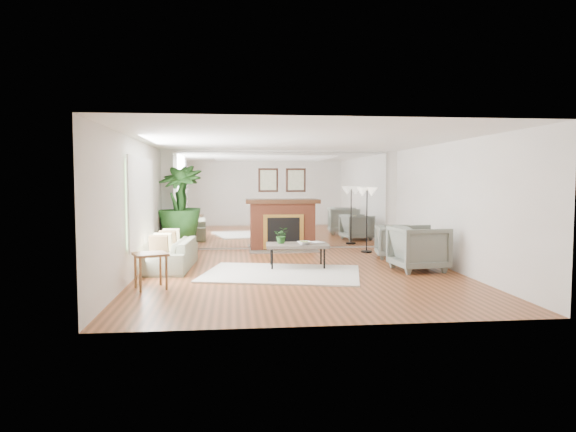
{
  "coord_description": "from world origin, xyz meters",
  "views": [
    {
      "loc": [
        -1.24,
        -9.46,
        1.75
      ],
      "look_at": [
        -0.15,
        0.6,
        1.04
      ],
      "focal_mm": 32.0,
      "sensor_mm": 36.0,
      "label": 1
    }
  ],
  "objects": [
    {
      "name": "wall_left",
      "position": [
        -2.99,
        0.0,
        1.25
      ],
      "size": [
        0.02,
        7.0,
        2.5
      ],
      "primitive_type": "cube",
      "color": "white",
      "rests_on": "ground"
    },
    {
      "name": "fireplace",
      "position": [
        0.0,
        3.26,
        0.66
      ],
      "size": [
        1.85,
        0.83,
        2.05
      ],
      "color": "brown",
      "rests_on": "ground"
    },
    {
      "name": "armchair_back",
      "position": [
        2.38,
        1.66,
        0.38
      ],
      "size": [
        0.94,
        0.92,
        0.75
      ],
      "primitive_type": "imported",
      "rotation": [
        0.0,
        0.0,
        1.41
      ],
      "color": "slate",
      "rests_on": "ground"
    },
    {
      "name": "fruit_bowl",
      "position": [
        0.15,
        0.43,
        0.52
      ],
      "size": [
        0.34,
        0.34,
        0.07
      ],
      "primitive_type": "imported",
      "rotation": [
        0.0,
        0.0,
        0.32
      ],
      "color": "olive",
      "rests_on": "coffee_table"
    },
    {
      "name": "potted_ficus",
      "position": [
        -2.53,
        3.1,
        1.13
      ],
      "size": [
        1.29,
        1.29,
        2.11
      ],
      "color": "black",
      "rests_on": "ground"
    },
    {
      "name": "mirror_panel",
      "position": [
        0.0,
        3.47,
        1.25
      ],
      "size": [
        5.4,
        0.04,
        2.4
      ],
      "primitive_type": "cube",
      "color": "silver",
      "rests_on": "wall_back"
    },
    {
      "name": "wall_right",
      "position": [
        2.99,
        0.0,
        1.25
      ],
      "size": [
        0.02,
        7.0,
        2.5
      ],
      "primitive_type": "cube",
      "color": "white",
      "rests_on": "ground"
    },
    {
      "name": "tabletop_plant",
      "position": [
        -0.27,
        0.67,
        0.65
      ],
      "size": [
        0.34,
        0.31,
        0.33
      ],
      "primitive_type": "imported",
      "rotation": [
        0.0,
        0.0,
        -0.21
      ],
      "color": "#285D22",
      "rests_on": "coffee_table"
    },
    {
      "name": "window_panel",
      "position": [
        -2.96,
        0.4,
        1.35
      ],
      "size": [
        0.04,
        2.4,
        1.5
      ],
      "primitive_type": "cube",
      "color": "#B2E09E",
      "rests_on": "wall_left"
    },
    {
      "name": "book",
      "position": [
        0.35,
        0.65,
        0.5
      ],
      "size": [
        0.3,
        0.34,
        0.02
      ],
      "primitive_type": "imported",
      "rotation": [
        0.0,
        0.0,
        0.39
      ],
      "color": "olive",
      "rests_on": "coffee_table"
    },
    {
      "name": "wall_back",
      "position": [
        0.0,
        3.49,
        1.25
      ],
      "size": [
        6.0,
        0.02,
        2.5
      ],
      "primitive_type": "cube",
      "color": "white",
      "rests_on": "ground"
    },
    {
      "name": "armchair_front",
      "position": [
        2.34,
        0.07,
        0.44
      ],
      "size": [
        1.05,
        1.03,
        0.88
      ],
      "primitive_type": "imported",
      "rotation": [
        0.0,
        0.0,
        1.67
      ],
      "color": "slate",
      "rests_on": "ground"
    },
    {
      "name": "area_rug",
      "position": [
        -0.34,
        -0.06,
        0.02
      ],
      "size": [
        3.24,
        2.63,
        0.03
      ],
      "primitive_type": "cube",
      "rotation": [
        0.0,
        0.0,
        -0.23
      ],
      "color": "white",
      "rests_on": "ground"
    },
    {
      "name": "floor_lamp",
      "position": [
        1.98,
        2.62,
        1.35
      ],
      "size": [
        0.51,
        0.29,
        1.58
      ],
      "color": "black",
      "rests_on": "ground"
    },
    {
      "name": "side_table",
      "position": [
        -2.56,
        -1.09,
        0.49
      ],
      "size": [
        0.66,
        0.66,
        0.58
      ],
      "rotation": [
        0.0,
        0.0,
        0.37
      ],
      "color": "olive",
      "rests_on": "ground"
    },
    {
      "name": "coffee_table",
      "position": [
        0.03,
        0.57,
        0.45
      ],
      "size": [
        1.25,
        0.77,
        0.49
      ],
      "rotation": [
        0.0,
        0.0,
        -0.04
      ],
      "color": "#655C50",
      "rests_on": "ground"
    },
    {
      "name": "ground",
      "position": [
        0.0,
        0.0,
        0.0
      ],
      "size": [
        7.0,
        7.0,
        0.0
      ],
      "primitive_type": "plane",
      "color": "brown",
      "rests_on": "ground"
    },
    {
      "name": "sofa",
      "position": [
        -2.45,
        0.8,
        0.29
      ],
      "size": [
        0.89,
        2.02,
        0.58
      ],
      "primitive_type": "imported",
      "rotation": [
        0.0,
        0.0,
        -1.63
      ],
      "color": "gray",
      "rests_on": "ground"
    }
  ]
}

